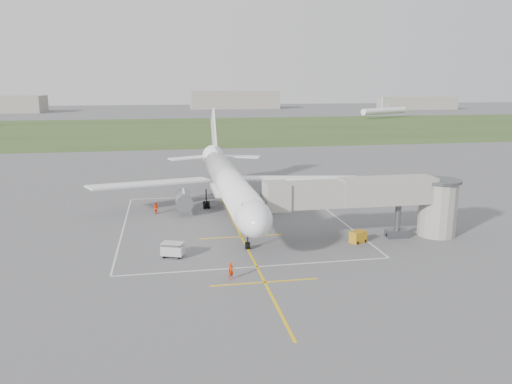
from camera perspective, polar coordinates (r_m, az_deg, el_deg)
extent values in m
plane|color=#5C5C5F|center=(68.72, -2.96, -2.64)|extent=(700.00, 700.00, 0.00)
cube|color=#394A20|center=(196.81, -7.96, 7.12)|extent=(700.00, 120.00, 0.02)
cube|color=yellow|center=(63.94, -2.37, -3.79)|extent=(0.25, 60.00, 0.01)
cube|color=yellow|center=(46.25, 1.00, -10.27)|extent=(10.00, 0.25, 0.01)
cube|color=yellow|center=(59.21, -1.69, -5.12)|extent=(10.00, 0.25, 0.01)
cube|color=silver|center=(80.28, -4.08, -0.44)|extent=(28.00, 0.20, 0.01)
cube|color=silver|center=(49.90, 0.08, -8.53)|extent=(28.00, 0.20, 0.01)
cube|color=silver|center=(64.57, -14.92, -4.04)|extent=(0.20, 32.00, 0.01)
cube|color=silver|center=(68.16, 9.26, -2.91)|extent=(0.20, 32.00, 0.01)
cylinder|color=white|center=(67.69, -3.00, 1.04)|extent=(3.80, 36.00, 3.80)
ellipsoid|color=white|center=(50.36, -0.33, -2.95)|extent=(3.80, 7.22, 3.80)
cube|color=black|center=(49.24, -0.15, -2.04)|extent=(2.40, 1.60, 0.99)
cone|color=white|center=(87.69, -4.75, 3.90)|extent=(3.80, 6.00, 3.80)
cube|color=white|center=(75.63, 4.32, 1.57)|extent=(17.93, 11.24, 1.23)
cube|color=white|center=(73.23, -11.78, 0.98)|extent=(17.93, 11.24, 1.23)
cube|color=white|center=(70.92, -3.30, 0.28)|extent=(4.20, 8.00, 0.50)
cube|color=white|center=(87.85, -4.85, 6.74)|extent=(0.30, 7.89, 8.65)
cube|color=white|center=(86.03, -4.67, 4.61)|extent=(0.35, 5.00, 1.20)
cube|color=white|center=(87.87, -2.00, 4.08)|extent=(7.85, 5.03, 0.20)
cube|color=white|center=(87.06, -7.49, 3.90)|extent=(7.85, 5.03, 0.20)
cylinder|color=slate|center=(71.67, 1.68, -0.43)|extent=(2.30, 4.20, 2.30)
cube|color=white|center=(71.21, 1.74, 0.14)|extent=(0.25, 2.40, 1.20)
cylinder|color=slate|center=(70.19, -8.27, -0.84)|extent=(2.30, 4.20, 2.30)
cube|color=white|center=(69.72, -8.28, -0.25)|extent=(0.25, 2.40, 1.20)
cylinder|color=black|center=(54.58, -0.97, -5.23)|extent=(0.18, 0.18, 2.60)
cylinder|color=black|center=(54.85, -1.08, -6.13)|extent=(0.28, 0.80, 0.80)
cylinder|color=black|center=(54.88, -0.86, -6.12)|extent=(0.28, 0.80, 0.80)
cylinder|color=black|center=(73.11, -1.18, -0.58)|extent=(0.22, 0.22, 2.80)
cylinder|color=black|center=(72.94, -1.35, -1.35)|extent=(0.32, 0.96, 0.96)
cylinder|color=black|center=(73.03, -0.91, -1.33)|extent=(0.32, 0.96, 0.96)
cylinder|color=black|center=(73.61, -1.43, -1.22)|extent=(0.32, 0.96, 0.96)
cylinder|color=black|center=(73.70, -1.00, -1.21)|extent=(0.32, 0.96, 0.96)
cylinder|color=black|center=(72.43, -5.71, -0.76)|extent=(0.22, 0.22, 2.80)
cylinder|color=black|center=(72.28, -5.89, -1.54)|extent=(0.32, 0.96, 0.96)
cylinder|color=black|center=(72.33, -5.45, -1.52)|extent=(0.32, 0.96, 0.96)
cylinder|color=black|center=(72.96, -5.94, -1.41)|extent=(0.32, 0.96, 0.96)
cylinder|color=black|center=(73.00, -5.50, -1.39)|extent=(0.32, 0.96, 0.96)
cube|color=gray|center=(56.13, 6.66, -0.27)|extent=(11.09, 2.90, 2.80)
cube|color=gray|center=(59.22, 14.75, 0.17)|extent=(11.09, 3.10, 3.00)
cube|color=gray|center=(55.03, 2.33, -0.45)|extent=(2.60, 3.40, 3.00)
cylinder|color=#4E5155|center=(60.72, 15.89, -3.10)|extent=(0.70, 0.70, 4.20)
cube|color=#4E5155|center=(61.17, 15.80, -4.59)|extent=(2.60, 1.40, 0.90)
cylinder|color=gray|center=(62.79, 20.05, -1.83)|extent=(4.40, 4.40, 6.40)
cylinder|color=#4E5155|center=(62.09, 20.28, 1.21)|extent=(5.00, 5.00, 0.30)
cylinder|color=black|center=(60.77, 14.94, -4.75)|extent=(0.70, 0.30, 0.70)
cylinder|color=black|center=(61.63, 16.63, -4.61)|extent=(0.70, 0.30, 0.70)
cube|color=#B88217|center=(58.14, 11.58, -5.03)|extent=(2.09, 1.79, 1.33)
cylinder|color=black|center=(57.53, 11.48, -5.70)|extent=(0.32, 0.43, 0.39)
cylinder|color=black|center=(58.40, 12.33, -5.47)|extent=(0.32, 0.43, 0.39)
cube|color=#B7B7B7|center=(52.99, -9.48, -6.56)|extent=(2.60, 2.07, 1.00)
cube|color=#B7B7B7|center=(52.74, -9.51, -5.77)|extent=(2.60, 2.07, 0.07)
cylinder|color=black|center=(52.75, -10.62, -6.48)|extent=(0.07, 0.07, 1.18)
cylinder|color=black|center=(52.15, -8.75, -6.63)|extent=(0.07, 0.07, 1.18)
cylinder|color=black|center=(53.71, -10.21, -6.12)|extent=(0.07, 0.07, 1.18)
cylinder|color=black|center=(53.13, -8.37, -6.26)|extent=(0.07, 0.07, 1.18)
cylinder|color=black|center=(53.01, -10.48, -7.26)|extent=(0.28, 0.40, 0.36)
cylinder|color=black|center=(52.48, -8.80, -7.40)|extent=(0.28, 0.40, 0.36)
cylinder|color=black|center=(53.89, -10.11, -6.92)|extent=(0.28, 0.40, 0.36)
cylinder|color=black|center=(53.36, -8.45, -7.05)|extent=(0.28, 0.40, 0.36)
imported|color=#F33107|center=(46.63, -2.90, -8.99)|extent=(0.73, 0.66, 1.68)
imported|color=#F53107|center=(70.59, -11.37, -1.78)|extent=(1.00, 0.99, 1.63)
cube|color=gray|center=(349.40, -2.47, 10.48)|extent=(60.00, 20.00, 12.00)
cube|color=gray|center=(358.21, 17.92, 9.63)|extent=(50.00, 18.00, 8.00)
cylinder|color=white|center=(265.68, 14.44, 8.95)|extent=(29.97, 17.36, 3.20)
cube|color=white|center=(265.47, 14.50, 9.92)|extent=(3.70, 2.08, 5.50)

